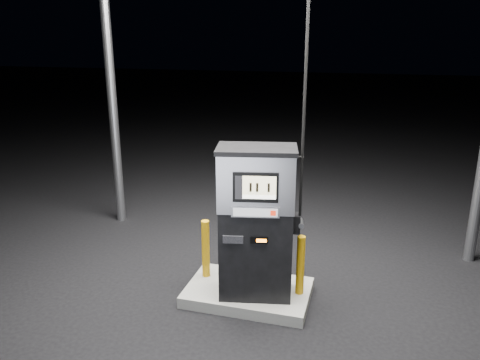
# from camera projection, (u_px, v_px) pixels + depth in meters

# --- Properties ---
(ground) EXTENTS (80.00, 80.00, 0.00)m
(ground) POSITION_uv_depth(u_px,v_px,m) (248.00, 297.00, 6.19)
(ground) COLOR black
(ground) RESTS_ON ground
(pump_island) EXTENTS (1.60, 1.00, 0.15)m
(pump_island) POSITION_uv_depth(u_px,v_px,m) (248.00, 292.00, 6.17)
(pump_island) COLOR slate
(pump_island) RESTS_ON ground
(fuel_dispenser) EXTENTS (1.11, 0.75, 3.99)m
(fuel_dispenser) POSITION_uv_depth(u_px,v_px,m) (256.00, 222.00, 5.73)
(fuel_dispenser) COLOR black
(fuel_dispenser) RESTS_ON pump_island
(bollard_left) EXTENTS (0.13, 0.13, 0.81)m
(bollard_left) POSITION_uv_depth(u_px,v_px,m) (206.00, 249.00, 6.33)
(bollard_left) COLOR #C98E0B
(bollard_left) RESTS_ON pump_island
(bollard_right) EXTENTS (0.14, 0.14, 0.79)m
(bollard_right) POSITION_uv_depth(u_px,v_px,m) (300.00, 265.00, 5.90)
(bollard_right) COLOR #C98E0B
(bollard_right) RESTS_ON pump_island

